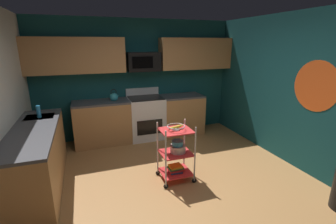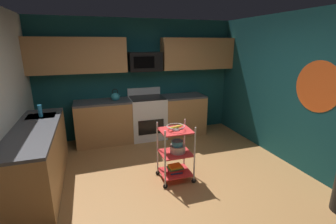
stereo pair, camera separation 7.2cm
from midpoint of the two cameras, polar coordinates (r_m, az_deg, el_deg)
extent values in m
cube|color=#A87542|center=(3.79, 2.30, -17.76)|extent=(4.40, 4.80, 0.04)
cube|color=#14474C|center=(5.54, -6.51, 7.81)|extent=(4.52, 0.06, 2.60)
cube|color=#14474C|center=(4.53, 30.01, 3.90)|extent=(0.06, 4.80, 2.60)
cylinder|color=#E5591E|center=(4.32, 32.41, 5.09)|extent=(0.00, 0.79, 0.79)
cube|color=#B27F4C|center=(5.42, -5.49, -1.69)|extent=(2.88, 0.60, 0.88)
cube|color=#4C4C51|center=(5.30, -5.62, 3.05)|extent=(2.88, 0.60, 0.04)
cube|color=#B27F4C|center=(4.09, -27.92, -9.70)|extent=(0.60, 2.15, 0.88)
cube|color=#4C4C51|center=(3.93, -28.79, -3.61)|extent=(0.60, 2.15, 0.04)
cube|color=#B7BABC|center=(4.53, -27.41, -1.77)|extent=(0.44, 0.36, 0.16)
cube|color=white|center=(5.43, -4.52, -1.40)|extent=(0.76, 0.64, 0.92)
cube|color=black|center=(5.17, -3.62, -3.59)|extent=(0.56, 0.01, 0.32)
cube|color=white|center=(5.57, -5.37, 4.86)|extent=(0.76, 0.06, 0.18)
cube|color=black|center=(5.31, -4.63, 3.44)|extent=(0.72, 0.60, 0.02)
cube|color=#B27F4C|center=(5.18, -20.25, 12.50)|extent=(1.90, 0.33, 0.70)
cube|color=#B27F4C|center=(5.74, 7.40, 13.59)|extent=(1.70, 0.33, 0.70)
cube|color=black|center=(5.30, -5.11, 11.83)|extent=(0.70, 0.38, 0.40)
cube|color=black|center=(5.10, -5.26, 11.66)|extent=(0.44, 0.01, 0.24)
cylinder|color=silver|center=(3.52, -0.08, -11.23)|extent=(0.02, 0.02, 0.88)
cylinder|color=black|center=(3.74, -0.08, -17.23)|extent=(0.07, 0.02, 0.07)
cylinder|color=silver|center=(3.67, 6.90, -10.10)|extent=(0.02, 0.02, 0.88)
cylinder|color=black|center=(3.89, 6.68, -15.93)|extent=(0.07, 0.02, 0.07)
cylinder|color=silver|center=(3.86, -1.99, -8.60)|extent=(0.02, 0.02, 0.88)
cylinder|color=black|center=(4.07, -1.93, -14.24)|extent=(0.07, 0.02, 0.07)
cylinder|color=silver|center=(4.01, 4.43, -7.71)|extent=(0.02, 0.02, 0.88)
cylinder|color=black|center=(4.20, 4.30, -13.20)|extent=(0.07, 0.02, 0.07)
cube|color=red|center=(3.92, 2.27, -14.05)|extent=(0.47, 0.41, 0.02)
cube|color=red|center=(3.77, 2.33, -9.70)|extent=(0.47, 0.41, 0.02)
cube|color=red|center=(3.62, 2.40, -4.43)|extent=(0.47, 0.41, 0.02)
torus|color=silver|center=(3.60, 2.41, -3.40)|extent=(0.27, 0.27, 0.01)
cylinder|color=silver|center=(3.62, 2.40, -4.15)|extent=(0.12, 0.12, 0.02)
ellipsoid|color=yellow|center=(3.63, 3.03, -3.47)|extent=(0.17, 0.09, 0.04)
ellipsoid|color=yellow|center=(3.58, 1.77, -3.79)|extent=(0.17, 0.09, 0.04)
cylinder|color=silver|center=(3.75, 2.86, -8.76)|extent=(0.24, 0.24, 0.11)
torus|color=silver|center=(3.73, 2.87, -8.01)|extent=(0.25, 0.25, 0.01)
cylinder|color=#338CBF|center=(3.70, 2.78, -7.44)|extent=(0.17, 0.17, 0.08)
torus|color=#338CBF|center=(3.69, 2.79, -6.89)|extent=(0.18, 0.18, 0.01)
cube|color=#1E4C8C|center=(3.91, 2.28, -13.76)|extent=(0.21, 0.21, 0.03)
cube|color=#B22626|center=(3.90, 2.28, -13.41)|extent=(0.24, 0.20, 0.03)
cube|color=#26723F|center=(3.89, 2.29, -13.10)|extent=(0.24, 0.16, 0.02)
cube|color=gold|center=(3.88, 2.29, -12.78)|extent=(0.21, 0.18, 0.03)
sphere|color=teal|center=(5.18, -12.02, 3.52)|extent=(0.18, 0.18, 0.18)
sphere|color=black|center=(5.16, -12.07, 4.47)|extent=(0.03, 0.03, 0.03)
cone|color=teal|center=(5.19, -11.14, 3.79)|extent=(0.09, 0.04, 0.06)
torus|color=black|center=(5.16, -12.09, 4.74)|extent=(0.12, 0.01, 0.12)
cylinder|color=#2D8CBF|center=(4.43, -27.71, 0.23)|extent=(0.06, 0.06, 0.20)
camera|label=1|loc=(0.04, -89.45, 0.16)|focal=25.65mm
camera|label=2|loc=(0.04, 90.55, -0.16)|focal=25.65mm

